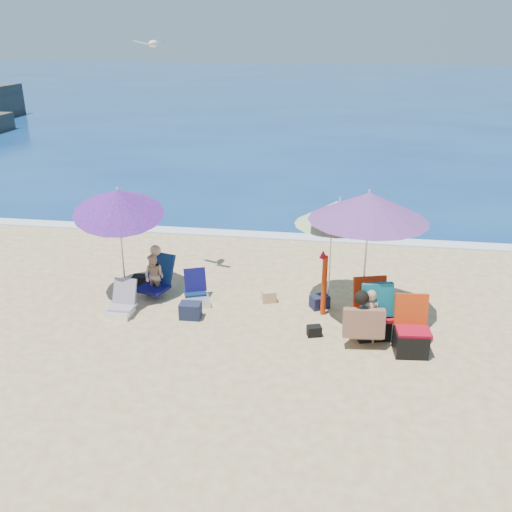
# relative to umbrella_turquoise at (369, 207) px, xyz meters

# --- Properties ---
(ground) EXTENTS (120.00, 120.00, 0.00)m
(ground) POSITION_rel_umbrella_turquoise_xyz_m (-1.71, -0.99, -2.17)
(ground) COLOR #D8BC84
(ground) RESTS_ON ground
(sea) EXTENTS (120.00, 80.00, 0.12)m
(sea) POSITION_rel_umbrella_turquoise_xyz_m (-1.71, 44.01, -2.22)
(sea) COLOR navy
(sea) RESTS_ON ground
(foam) EXTENTS (120.00, 0.50, 0.04)m
(foam) POSITION_rel_umbrella_turquoise_xyz_m (-1.71, 4.11, -2.15)
(foam) COLOR white
(foam) RESTS_ON ground
(umbrella_turquoise) EXTENTS (2.70, 2.70, 2.46)m
(umbrella_turquoise) POSITION_rel_umbrella_turquoise_xyz_m (0.00, 0.00, 0.00)
(umbrella_turquoise) COLOR silver
(umbrella_turquoise) RESTS_ON ground
(umbrella_striped) EXTENTS (2.05, 2.05, 2.11)m
(umbrella_striped) POSITION_rel_umbrella_turquoise_xyz_m (-0.56, 0.56, -0.32)
(umbrella_striped) COLOR white
(umbrella_striped) RESTS_ON ground
(umbrella_blue) EXTENTS (2.35, 2.39, 2.40)m
(umbrella_blue) POSITION_rel_umbrella_turquoise_xyz_m (-4.74, 0.23, -0.20)
(umbrella_blue) COLOR white
(umbrella_blue) RESTS_ON ground
(furled_umbrella) EXTENTS (0.19, 0.17, 1.32)m
(furled_umbrella) POSITION_rel_umbrella_turquoise_xyz_m (-0.72, -0.04, -1.44)
(furled_umbrella) COLOR #AB2C0C
(furled_umbrella) RESTS_ON ground
(chair_navy) EXTENTS (0.67, 0.78, 0.62)m
(chair_navy) POSITION_rel_umbrella_turquoise_xyz_m (-3.22, 0.10, -2.00)
(chair_navy) COLOR #0B1D3F
(chair_navy) RESTS_ON ground
(chair_rainbow) EXTENTS (0.51, 0.61, 0.64)m
(chair_rainbow) POSITION_rel_umbrella_turquoise_xyz_m (-4.51, -0.62, -2.00)
(chair_rainbow) COLOR #ED6353
(chair_rainbow) RESTS_ON ground
(camp_chair_left) EXTENTS (0.61, 0.62, 0.96)m
(camp_chair_left) POSITION_rel_umbrella_turquoise_xyz_m (0.79, -1.18, -1.88)
(camp_chair_left) COLOR maroon
(camp_chair_left) RESTS_ON ground
(camp_chair_right) EXTENTS (0.76, 0.80, 1.10)m
(camp_chair_right) POSITION_rel_umbrella_turquoise_xyz_m (0.16, -0.75, -1.77)
(camp_chair_right) COLOR #A00B16
(camp_chair_right) RESTS_ON ground
(person_center) EXTENTS (0.72, 0.65, 1.02)m
(person_center) POSITION_rel_umbrella_turquoise_xyz_m (0.04, -1.03, -1.67)
(person_center) COLOR tan
(person_center) RESTS_ON ground
(person_left) EXTENTS (0.71, 0.91, 1.02)m
(person_left) POSITION_rel_umbrella_turquoise_xyz_m (-4.11, 0.23, -1.70)
(person_left) COLOR tan
(person_left) RESTS_ON ground
(bag_navy_a) EXTENTS (0.40, 0.30, 0.30)m
(bag_navy_a) POSITION_rel_umbrella_turquoise_xyz_m (-3.17, -0.57, -2.01)
(bag_navy_a) COLOR #192038
(bag_navy_a) RESTS_ON ground
(bag_black_a) EXTENTS (0.34, 0.26, 0.24)m
(bag_black_a) POSITION_rel_umbrella_turquoise_xyz_m (-4.59, 0.65, -2.05)
(bag_black_a) COLOR black
(bag_black_a) RESTS_ON ground
(bag_tan) EXTENTS (0.32, 0.27, 0.23)m
(bag_tan) POSITION_rel_umbrella_turquoise_xyz_m (-1.80, 0.32, -2.05)
(bag_tan) COLOR tan
(bag_tan) RESTS_ON ground
(bag_navy_b) EXTENTS (0.42, 0.39, 0.26)m
(bag_navy_b) POSITION_rel_umbrella_turquoise_xyz_m (-0.79, 0.21, -2.04)
(bag_navy_b) COLOR #181C36
(bag_navy_b) RESTS_ON ground
(bag_black_b) EXTENTS (0.29, 0.23, 0.19)m
(bag_black_b) POSITION_rel_umbrella_turquoise_xyz_m (-0.83, -0.89, -2.07)
(bag_black_b) COLOR black
(bag_black_b) RESTS_ON ground
(seagull) EXTENTS (0.72, 0.54, 0.13)m
(seagull) POSITION_rel_umbrella_turquoise_xyz_m (-4.20, 1.32, 2.64)
(seagull) COLOR silver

